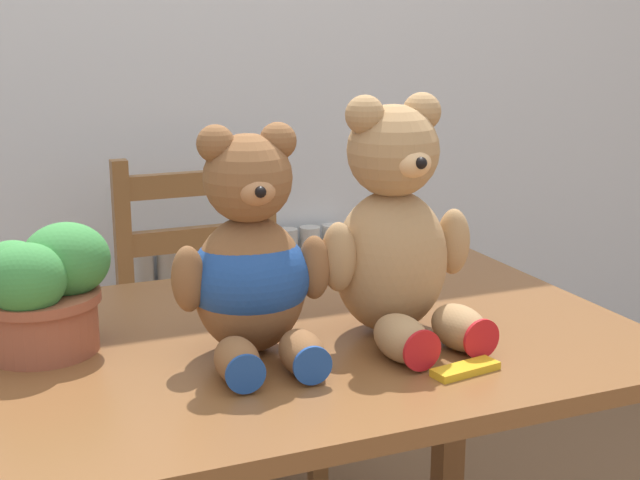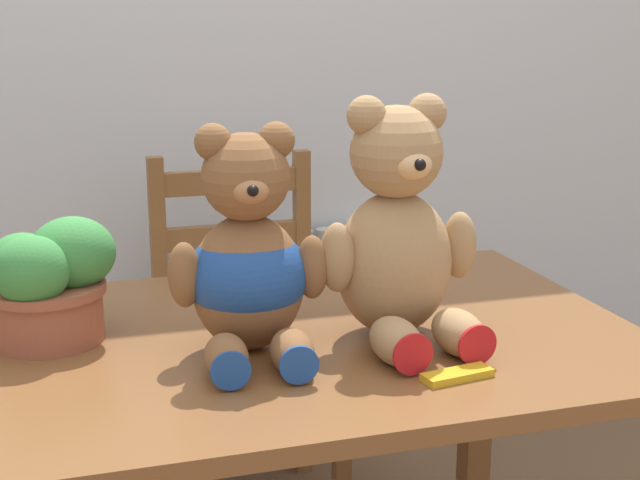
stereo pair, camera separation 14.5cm
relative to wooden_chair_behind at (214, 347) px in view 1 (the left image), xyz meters
The scene contains 8 objects.
wall_back 0.92m from the wooden_chair_behind, 99.23° to the left, with size 8.00×0.04×2.60m, color silver.
radiator 0.36m from the wooden_chair_behind, 59.44° to the left, with size 0.63×0.10×0.67m.
dining_table 0.73m from the wooden_chair_behind, 94.61° to the right, with size 1.18×0.80×0.74m.
wooden_chair_behind is the anchor object (origin of this frame).
teddy_bear_left 0.89m from the wooden_chair_behind, 100.84° to the right, with size 0.26×0.27×0.37m.
teddy_bear_right 0.90m from the wooden_chair_behind, 81.98° to the right, with size 0.29×0.29×0.41m.
potted_plant 0.87m from the wooden_chair_behind, 126.11° to the right, with size 0.21×0.20×0.21m.
chocolate_bar 1.02m from the wooden_chair_behind, 82.51° to the right, with size 0.11×0.04×0.01m, color gold.
Camera 1 is at (-0.51, -0.95, 1.27)m, focal length 50.00 mm.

